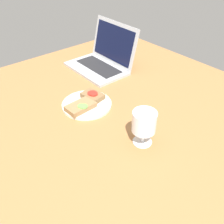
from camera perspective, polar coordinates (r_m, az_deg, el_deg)
name	(u,v)px	position (r cm, az deg, el deg)	size (l,w,h in cm)	color
wooden_table	(110,115)	(104.78, -0.57, -0.71)	(140.00, 140.00, 3.00)	#9E6B3D
plate	(87,104)	(107.95, -5.78, 1.73)	(21.32, 21.32, 1.22)	silver
sandwich_with_tomato	(92,96)	(109.92, -4.54, 3.70)	(10.33, 8.00, 2.91)	brown
sandwich_with_cucumber	(81,107)	(103.97, -7.18, 1.25)	(7.88, 12.33, 2.50)	#937047
wine_glass	(144,123)	(85.03, 7.35, -2.46)	(8.38, 8.38, 13.14)	white
laptop	(103,58)	(137.52, -2.01, 12.25)	(33.00, 25.79, 22.56)	#ADAFB5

